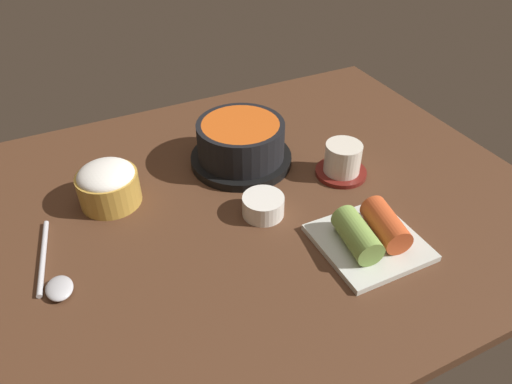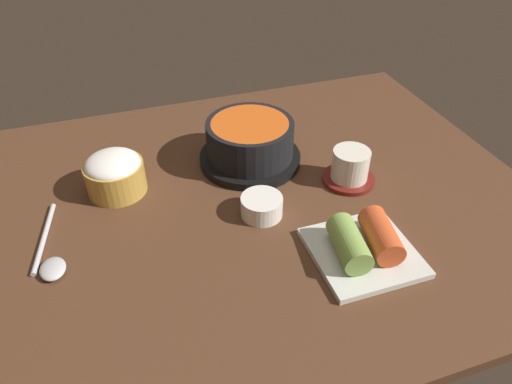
% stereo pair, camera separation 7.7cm
% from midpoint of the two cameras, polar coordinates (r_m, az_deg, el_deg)
% --- Properties ---
extents(dining_table, '(1.00, 0.76, 0.02)m').
position_cam_midpoint_polar(dining_table, '(0.80, 0.92, -1.80)').
color(dining_table, '#4C2D1C').
rests_on(dining_table, ground).
extents(stone_pot, '(0.19, 0.19, 0.08)m').
position_cam_midpoint_polar(stone_pot, '(0.87, 1.81, 5.85)').
color(stone_pot, black).
rests_on(stone_pot, dining_table).
extents(rice_bowl, '(0.10, 0.10, 0.07)m').
position_cam_midpoint_polar(rice_bowl, '(0.82, -14.15, 2.14)').
color(rice_bowl, '#B78C38').
rests_on(rice_bowl, dining_table).
extents(tea_cup_with_saucer, '(0.09, 0.09, 0.06)m').
position_cam_midpoint_polar(tea_cup_with_saucer, '(0.85, 13.81, 2.81)').
color(tea_cup_with_saucer, maroon).
rests_on(tea_cup_with_saucer, dining_table).
extents(banchan_cup_center, '(0.07, 0.07, 0.03)m').
position_cam_midpoint_polar(banchan_cup_center, '(0.76, 3.58, -1.77)').
color(banchan_cup_center, white).
rests_on(banchan_cup_center, dining_table).
extents(kimchi_plate, '(0.15, 0.15, 0.05)m').
position_cam_midpoint_polar(kimchi_plate, '(0.72, 15.93, -6.28)').
color(kimchi_plate, silver).
rests_on(kimchi_plate, dining_table).
extents(spoon, '(0.05, 0.18, 0.01)m').
position_cam_midpoint_polar(spoon, '(0.74, -20.88, -7.61)').
color(spoon, '#B7B7BC').
rests_on(spoon, dining_table).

